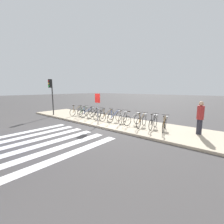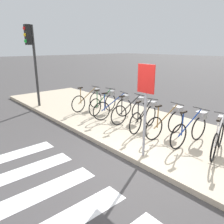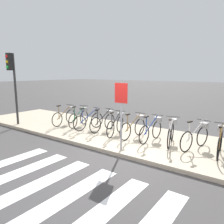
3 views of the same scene
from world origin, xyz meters
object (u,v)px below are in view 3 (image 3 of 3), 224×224
object	(u,v)px
parked_bicycle_0	(66,115)
parked_bicycle_7	(171,132)
parked_bicycle_3	(104,121)
traffic_light	(12,74)
parked_bicycle_2	(90,119)
parked_bicycle_6	(152,129)
parked_bicycle_9	(220,140)
parked_bicycle_8	(197,135)
parked_bicycle_4	(117,124)
parked_bicycle_1	(80,117)
parked_bicycle_5	(134,126)
sign_post	(121,105)

from	to	relation	value
parked_bicycle_0	parked_bicycle_7	world-z (taller)	same
parked_bicycle_3	traffic_light	bearing A→B (deg)	-158.69
parked_bicycle_2	parked_bicycle_7	world-z (taller)	same
parked_bicycle_0	parked_bicycle_6	distance (m)	4.35
parked_bicycle_3	parked_bicycle_9	bearing A→B (deg)	-1.76
parked_bicycle_8	parked_bicycle_2	bearing A→B (deg)	-178.43
parked_bicycle_3	parked_bicycle_4	xyz separation A→B (m)	(0.73, -0.16, 0.00)
parked_bicycle_2	traffic_light	bearing A→B (deg)	-156.83
parked_bicycle_1	parked_bicycle_8	xyz separation A→B (m)	(5.09, -0.01, 0.00)
parked_bicycle_6	parked_bicycle_8	size ratio (longest dim) A/B	1.03
traffic_light	parked_bicycle_9	bearing A→B (deg)	9.64
parked_bicycle_1	parked_bicycle_5	distance (m)	2.89
parked_bicycle_4	parked_bicycle_7	xyz separation A→B (m)	(2.15, 0.13, 0.00)
parked_bicycle_2	parked_bicycle_6	distance (m)	2.85
parked_bicycle_0	parked_bicycle_7	xyz separation A→B (m)	(5.02, 0.14, 0.00)
parked_bicycle_3	parked_bicycle_6	world-z (taller)	same
parked_bicycle_5	parked_bicycle_8	size ratio (longest dim) A/B	1.03
parked_bicycle_6	parked_bicycle_9	bearing A→B (deg)	-1.49
parked_bicycle_1	parked_bicycle_2	xyz separation A→B (m)	(0.74, -0.13, 0.00)
parked_bicycle_1	parked_bicycle_3	size ratio (longest dim) A/B	0.99
parked_bicycle_3	parked_bicycle_2	bearing A→B (deg)	-168.98
parked_bicycle_2	sign_post	bearing A→B (deg)	-29.12
sign_post	parked_bicycle_1	bearing A→B (deg)	154.92
parked_bicycle_5	parked_bicycle_7	xyz separation A→B (m)	(1.39, 0.06, 0.00)
parked_bicycle_5	parked_bicycle_7	world-z (taller)	same
parked_bicycle_7	parked_bicycle_8	bearing A→B (deg)	2.09
parked_bicycle_2	parked_bicycle_5	distance (m)	2.14
parked_bicycle_8	traffic_light	bearing A→B (deg)	-168.58
parked_bicycle_2	parked_bicycle_9	size ratio (longest dim) A/B	0.99
parked_bicycle_5	sign_post	world-z (taller)	sign_post
parked_bicycle_5	parked_bicycle_8	distance (m)	2.21
parked_bicycle_3	parked_bicycle_5	bearing A→B (deg)	-3.57
parked_bicycle_8	traffic_light	size ratio (longest dim) A/B	0.46
parked_bicycle_7	parked_bicycle_9	xyz separation A→B (m)	(1.53, -0.10, 0.00)
parked_bicycle_4	traffic_light	bearing A→B (deg)	-163.55
parked_bicycle_0	parked_bicycle_4	world-z (taller)	same
parked_bicycle_7	traffic_light	world-z (taller)	traffic_light
parked_bicycle_5	parked_bicycle_6	xyz separation A→B (m)	(0.71, 0.02, 0.00)
parked_bicycle_3	parked_bicycle_8	distance (m)	3.70
parked_bicycle_9	traffic_light	bearing A→B (deg)	-170.36
parked_bicycle_1	parked_bicycle_7	xyz separation A→B (m)	(4.27, -0.04, 0.00)
sign_post	parked_bicycle_9	bearing A→B (deg)	28.13
parked_bicycle_1	parked_bicycle_6	distance (m)	3.60
parked_bicycle_8	traffic_light	world-z (taller)	traffic_light
parked_bicycle_9	parked_bicycle_7	bearing A→B (deg)	176.31
parked_bicycle_4	traffic_light	xyz separation A→B (m)	(-4.75, -1.40, 1.91)
parked_bicycle_6	parked_bicycle_9	world-z (taller)	same
parked_bicycle_3	parked_bicycle_0	bearing A→B (deg)	-175.27
parked_bicycle_1	parked_bicycle_4	size ratio (longest dim) A/B	1.00
parked_bicycle_3	parked_bicycle_5	xyz separation A→B (m)	(1.49, -0.09, 0.00)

